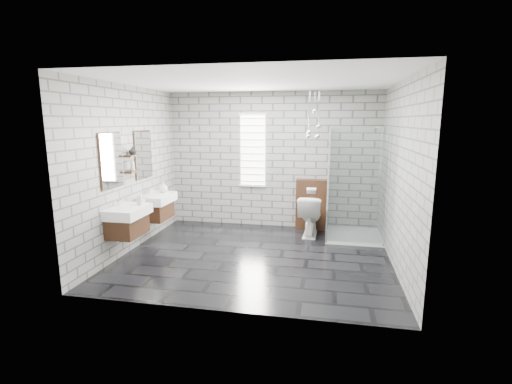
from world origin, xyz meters
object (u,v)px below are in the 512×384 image
(vanity_left, at_px, (126,213))
(toilet, at_px, (310,215))
(cistern_panel, at_px, (311,204))
(shower_enclosure, at_px, (349,212))
(vanity_right, at_px, (155,199))

(vanity_left, relative_size, toilet, 2.05)
(cistern_panel, relative_size, toilet, 1.31)
(vanity_left, distance_m, shower_enclosure, 3.83)
(shower_enclosure, distance_m, toilet, 0.72)
(vanity_right, bearing_deg, shower_enclosure, 12.23)
(cistern_panel, bearing_deg, shower_enclosure, -36.41)
(vanity_right, height_order, toilet, vanity_right)
(vanity_left, bearing_deg, toilet, 34.30)
(vanity_right, xyz_separation_m, shower_enclosure, (3.41, 0.74, -0.25))
(vanity_right, relative_size, cistern_panel, 1.57)
(cistern_panel, xyz_separation_m, toilet, (0.00, -0.40, -0.12))
(vanity_right, relative_size, toilet, 2.05)
(shower_enclosure, bearing_deg, vanity_right, -167.77)
(vanity_left, distance_m, toilet, 3.30)
(vanity_right, bearing_deg, toilet, 17.51)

